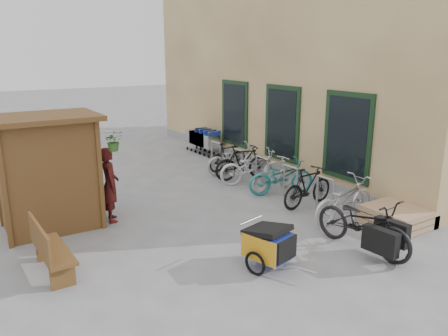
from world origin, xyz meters
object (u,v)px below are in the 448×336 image
kiosk (42,157)px  bike_0 (344,199)px  bike_2 (281,177)px  bike_6 (235,159)px  bike_7 (228,156)px  pallet_stack (395,217)px  cargo_bike (364,224)px  bike_4 (253,167)px  bike_3 (274,174)px  bench (48,248)px  shopping_carts (202,138)px  child_trailer (269,243)px  bike_5 (243,162)px  person_kiosk (110,185)px  bike_1 (308,187)px

kiosk → bike_0: bearing=-28.5°
bike_2 → bike_6: 2.28m
bike_0 → bike_7: 4.96m
pallet_stack → bike_6: 5.35m
bike_6 → kiosk: bearing=112.4°
bike_7 → cargo_bike: bearing=163.2°
pallet_stack → bike_4: size_ratio=0.63×
cargo_bike → bike_3: size_ratio=1.32×
pallet_stack → bike_7: 5.82m
bench → bike_3: 6.22m
bike_0 → bike_4: (-0.06, 3.31, 0.01)m
cargo_bike → bike_2: cargo_bike is taller
shopping_carts → bike_2: size_ratio=1.00×
child_trailer → bike_6: size_ratio=0.77×
bike_2 → bike_5: bearing=19.4°
shopping_carts → person_kiosk: size_ratio=1.08×
bike_4 → bike_6: bike_4 is taller
cargo_bike → bike_7: 6.31m
kiosk → child_trailer: 4.93m
pallet_stack → bike_0: (-0.69, 0.84, 0.28)m
bike_6 → bike_7: 0.49m
child_trailer → cargo_bike: 1.94m
kiosk → bike_5: (5.56, 0.82, -1.04)m
bike_2 → bike_4: bearing=21.9°
cargo_bike → bike_7: size_ratio=1.41×
bike_1 → bike_2: bearing=-8.4°
shopping_carts → bike_5: size_ratio=1.04×
person_kiosk → bike_7: person_kiosk is taller
pallet_stack → child_trailer: size_ratio=0.87×
bench → bike_3: bike_3 is taller
bike_5 → bike_7: (0.20, 1.11, -0.07)m
cargo_bike → bike_2: (0.89, 3.47, -0.06)m
pallet_stack → bike_0: bearing=129.3°
bike_1 → bike_7: bike_1 is taller
child_trailer → bike_4: 4.93m
bike_4 → cargo_bike: bearing=-170.6°
shopping_carts → bike_7: size_ratio=1.20×
pallet_stack → bike_3: (-0.65, 3.32, 0.26)m
bike_2 → bike_7: bearing=14.1°
bike_3 → bike_1: bearing=171.1°
bench → bike_5: bike_5 is taller
cargo_bike → bike_1: bearing=66.1°
kiosk → cargo_bike: (4.74, -4.31, -1.02)m
bench → child_trailer: (3.25, -1.77, -0.03)m
pallet_stack → bench: bench is taller
bike_6 → bench: bearing=128.3°
bike_5 → bike_7: bearing=0.8°
kiosk → bike_2: 5.80m
bike_1 → child_trailer: bearing=120.7°
shopping_carts → bike_2: bearing=-96.9°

